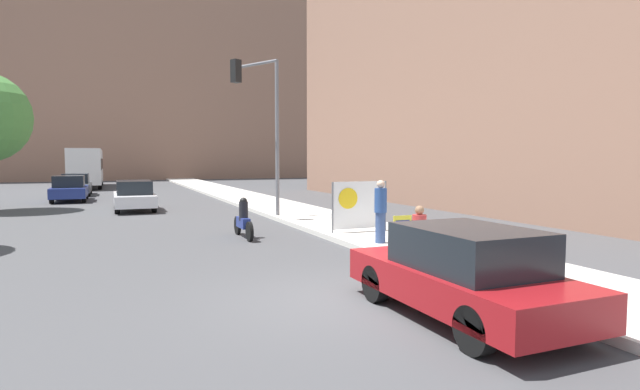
{
  "coord_description": "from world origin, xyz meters",
  "views": [
    {
      "loc": [
        -3.73,
        -7.7,
        2.47
      ],
      "look_at": [
        1.23,
        4.06,
        1.55
      ],
      "focal_mm": 28.0,
      "sensor_mm": 36.0,
      "label": 1
    }
  ],
  "objects_px": {
    "car_on_road_nearest": "(134,195)",
    "traffic_light_pole": "(264,112)",
    "seated_protester": "(420,229)",
    "car_on_road_distant": "(76,185)",
    "car_on_road_midblock": "(69,189)",
    "city_bus_on_road": "(86,166)",
    "motorcycle_on_road": "(243,221)",
    "jogger_on_sidewalk": "(381,211)",
    "parked_car_curbside": "(463,273)",
    "protest_banner": "(359,205)"
  },
  "relations": [
    {
      "from": "jogger_on_sidewalk",
      "to": "car_on_road_distant",
      "type": "xyz_separation_m",
      "value": [
        -8.97,
        25.76,
        -0.3
      ]
    },
    {
      "from": "car_on_road_midblock",
      "to": "city_bus_on_road",
      "type": "xyz_separation_m",
      "value": [
        0.34,
        15.34,
        1.15
      ]
    },
    {
      "from": "protest_banner",
      "to": "traffic_light_pole",
      "type": "xyz_separation_m",
      "value": [
        -1.62,
        5.09,
        3.3
      ]
    },
    {
      "from": "car_on_road_distant",
      "to": "motorcycle_on_road",
      "type": "distance_m",
      "value": 23.22
    },
    {
      "from": "traffic_light_pole",
      "to": "parked_car_curbside",
      "type": "bearing_deg",
      "value": -92.94
    },
    {
      "from": "motorcycle_on_road",
      "to": "car_on_road_midblock",
      "type": "bearing_deg",
      "value": 109.21
    },
    {
      "from": "protest_banner",
      "to": "car_on_road_nearest",
      "type": "relative_size",
      "value": 0.42
    },
    {
      "from": "traffic_light_pole",
      "to": "parked_car_curbside",
      "type": "relative_size",
      "value": 1.53
    },
    {
      "from": "car_on_road_distant",
      "to": "city_bus_on_road",
      "type": "height_order",
      "value": "city_bus_on_road"
    },
    {
      "from": "jogger_on_sidewalk",
      "to": "city_bus_on_road",
      "type": "xyz_separation_m",
      "value": [
        -8.69,
        35.96,
        0.86
      ]
    },
    {
      "from": "traffic_light_pole",
      "to": "car_on_road_midblock",
      "type": "bearing_deg",
      "value": 120.47
    },
    {
      "from": "protest_banner",
      "to": "car_on_road_midblock",
      "type": "bearing_deg",
      "value": 117.2
    },
    {
      "from": "protest_banner",
      "to": "parked_car_curbside",
      "type": "xyz_separation_m",
      "value": [
        -2.29,
        -7.93,
        -0.3
      ]
    },
    {
      "from": "jogger_on_sidewalk",
      "to": "traffic_light_pole",
      "type": "distance_m",
      "value": 8.04
    },
    {
      "from": "seated_protester",
      "to": "car_on_road_midblock",
      "type": "xyz_separation_m",
      "value": [
        -9.07,
        22.48,
        -0.04
      ]
    },
    {
      "from": "protest_banner",
      "to": "car_on_road_distant",
      "type": "height_order",
      "value": "protest_banner"
    },
    {
      "from": "traffic_light_pole",
      "to": "car_on_road_nearest",
      "type": "distance_m",
      "value": 8.69
    },
    {
      "from": "car_on_road_midblock",
      "to": "city_bus_on_road",
      "type": "height_order",
      "value": "city_bus_on_road"
    },
    {
      "from": "seated_protester",
      "to": "motorcycle_on_road",
      "type": "height_order",
      "value": "seated_protester"
    },
    {
      "from": "car_on_road_distant",
      "to": "city_bus_on_road",
      "type": "relative_size",
      "value": 0.41
    },
    {
      "from": "jogger_on_sidewalk",
      "to": "car_on_road_midblock",
      "type": "distance_m",
      "value": 22.51
    },
    {
      "from": "car_on_road_nearest",
      "to": "car_on_road_midblock",
      "type": "relative_size",
      "value": 1.06
    },
    {
      "from": "car_on_road_midblock",
      "to": "city_bus_on_road",
      "type": "distance_m",
      "value": 15.39
    },
    {
      "from": "car_on_road_nearest",
      "to": "car_on_road_midblock",
      "type": "distance_m",
      "value": 7.67
    },
    {
      "from": "seated_protester",
      "to": "motorcycle_on_road",
      "type": "distance_m",
      "value": 6.02
    },
    {
      "from": "traffic_light_pole",
      "to": "city_bus_on_road",
      "type": "xyz_separation_m",
      "value": [
        -7.52,
        28.71,
        -2.41
      ]
    },
    {
      "from": "traffic_light_pole",
      "to": "car_on_road_midblock",
      "type": "xyz_separation_m",
      "value": [
        -7.87,
        13.37,
        -3.57
      ]
    },
    {
      "from": "seated_protester",
      "to": "motorcycle_on_road",
      "type": "xyz_separation_m",
      "value": [
        -3.05,
        5.19,
        -0.25
      ]
    },
    {
      "from": "parked_car_curbside",
      "to": "city_bus_on_road",
      "type": "distance_m",
      "value": 42.31
    },
    {
      "from": "jogger_on_sidewalk",
      "to": "car_on_road_nearest",
      "type": "bearing_deg",
      "value": -60.17
    },
    {
      "from": "seated_protester",
      "to": "car_on_road_midblock",
      "type": "height_order",
      "value": "car_on_road_midblock"
    },
    {
      "from": "protest_banner",
      "to": "parked_car_curbside",
      "type": "distance_m",
      "value": 8.26
    },
    {
      "from": "seated_protester",
      "to": "car_on_road_distant",
      "type": "distance_m",
      "value": 29.06
    },
    {
      "from": "protest_banner",
      "to": "city_bus_on_road",
      "type": "relative_size",
      "value": 0.17
    },
    {
      "from": "parked_car_curbside",
      "to": "car_on_road_midblock",
      "type": "distance_m",
      "value": 27.36
    },
    {
      "from": "car_on_road_distant",
      "to": "jogger_on_sidewalk",
      "type": "bearing_deg",
      "value": -70.8
    },
    {
      "from": "jogger_on_sidewalk",
      "to": "car_on_road_midblock",
      "type": "relative_size",
      "value": 0.39
    },
    {
      "from": "city_bus_on_road",
      "to": "car_on_road_nearest",
      "type": "bearing_deg",
      "value": -82.54
    },
    {
      "from": "car_on_road_nearest",
      "to": "car_on_road_distant",
      "type": "xyz_separation_m",
      "value": [
        -3.19,
        12.09,
        0.03
      ]
    },
    {
      "from": "car_on_road_midblock",
      "to": "city_bus_on_road",
      "type": "relative_size",
      "value": 0.38
    },
    {
      "from": "traffic_light_pole",
      "to": "motorcycle_on_road",
      "type": "height_order",
      "value": "traffic_light_pole"
    },
    {
      "from": "seated_protester",
      "to": "traffic_light_pole",
      "type": "distance_m",
      "value": 9.84
    },
    {
      "from": "car_on_road_nearest",
      "to": "traffic_light_pole",
      "type": "bearing_deg",
      "value": -54.38
    },
    {
      "from": "car_on_road_nearest",
      "to": "motorcycle_on_road",
      "type": "xyz_separation_m",
      "value": [
        2.77,
        -10.36,
        -0.17
      ]
    },
    {
      "from": "car_on_road_distant",
      "to": "motorcycle_on_road",
      "type": "xyz_separation_m",
      "value": [
        5.96,
        -22.44,
        -0.2
      ]
    },
    {
      "from": "traffic_light_pole",
      "to": "car_on_road_distant",
      "type": "height_order",
      "value": "traffic_light_pole"
    },
    {
      "from": "traffic_light_pole",
      "to": "motorcycle_on_road",
      "type": "xyz_separation_m",
      "value": [
        -1.84,
        -3.92,
        -3.77
      ]
    },
    {
      "from": "motorcycle_on_road",
      "to": "car_on_road_nearest",
      "type": "bearing_deg",
      "value": 104.96
    },
    {
      "from": "jogger_on_sidewalk",
      "to": "city_bus_on_road",
      "type": "distance_m",
      "value": 37.0
    },
    {
      "from": "jogger_on_sidewalk",
      "to": "city_bus_on_road",
      "type": "bearing_deg",
      "value": -69.48
    }
  ]
}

